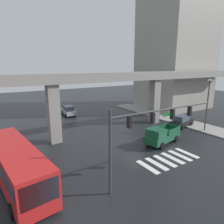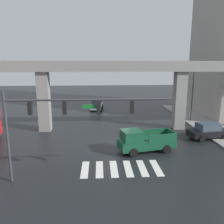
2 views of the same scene
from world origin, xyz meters
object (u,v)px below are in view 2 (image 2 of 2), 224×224
object	(u,v)px
pickup_truck	(143,141)
sedan_silver	(97,105)
traffic_signal_mast	(63,114)
street_lamp_mid_block	(193,89)
sedan_black	(208,131)

from	to	relation	value
pickup_truck	sedan_silver	xyz separation A→B (m)	(-4.39, 19.18, -0.14)
sedan_silver	traffic_signal_mast	bearing A→B (deg)	-94.66
pickup_truck	street_lamp_mid_block	size ratio (longest dim) A/B	0.74
pickup_truck	sedan_silver	bearing A→B (deg)	102.89
pickup_truck	sedan_black	distance (m)	8.25
sedan_black	street_lamp_mid_block	xyz separation A→B (m)	(0.94, 7.04, 3.70)
sedan_black	traffic_signal_mast	world-z (taller)	traffic_signal_mast
sedan_silver	traffic_signal_mast	distance (m)	24.33
pickup_truck	street_lamp_mid_block	bearing A→B (deg)	50.16
street_lamp_mid_block	sedan_silver	bearing A→B (deg)	145.37
sedan_black	street_lamp_mid_block	distance (m)	8.01
pickup_truck	traffic_signal_mast	bearing A→B (deg)	-143.04
pickup_truck	street_lamp_mid_block	world-z (taller)	street_lamp_mid_block
pickup_truck	sedan_black	size ratio (longest dim) A/B	1.19
sedan_black	street_lamp_mid_block	bearing A→B (deg)	82.35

